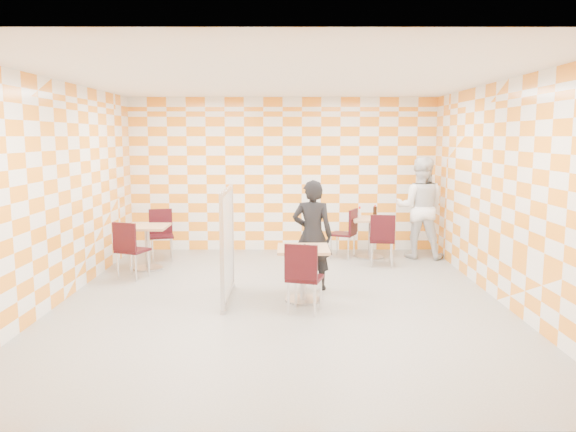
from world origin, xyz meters
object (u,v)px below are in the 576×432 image
object	(u,v)px
soda_bottle	(375,212)
sport_bottle	(360,212)
second_table	(371,231)
chair_second_front	(382,236)
empty_table	(147,240)
chair_second_side	(348,229)
partition	(227,244)
chair_empty_near	(129,246)
man_white	(420,208)
main_table	(303,265)
chair_empty_far	(161,230)
man_dark	(312,235)
chair_main_front	(303,273)

from	to	relation	value
soda_bottle	sport_bottle	bearing A→B (deg)	178.43
second_table	chair_second_front	bearing A→B (deg)	-83.13
empty_table	chair_second_front	xyz separation A→B (m)	(4.02, 0.15, 0.04)
chair_second_side	partition	bearing A→B (deg)	-126.03
sport_bottle	soda_bottle	bearing A→B (deg)	-1.57
chair_empty_near	man_white	bearing A→B (deg)	18.15
main_table	chair_second_side	distance (m)	2.87
partition	chair_second_front	bearing A→B (deg)	38.74
main_table	chair_empty_far	size ratio (longest dim) A/B	0.81
partition	soda_bottle	bearing A→B (deg)	48.95
second_table	empty_table	size ratio (longest dim) A/B	1.00
sport_bottle	main_table	bearing A→B (deg)	-111.43
main_table	chair_second_side	size ratio (longest dim) A/B	0.81
second_table	chair_second_front	world-z (taller)	chair_second_front
partition	man_dark	world-z (taller)	man_dark
chair_empty_far	man_white	size ratio (longest dim) A/B	0.49
main_table	second_table	world-z (taller)	same
main_table	partition	distance (m)	1.08
main_table	second_table	xyz separation A→B (m)	(1.33, 2.78, 0.00)
sport_bottle	chair_second_side	bearing A→B (deg)	-144.45
partition	sport_bottle	distance (m)	3.57
empty_table	chair_second_side	xyz separation A→B (m)	(3.50, 0.84, 0.04)
chair_main_front	man_dark	size ratio (longest dim) A/B	0.57
soda_bottle	chair_second_front	bearing A→B (deg)	-89.94
chair_main_front	chair_second_front	size ratio (longest dim) A/B	1.00
second_table	chair_main_front	size ratio (longest dim) A/B	0.81
empty_table	man_dark	xyz separation A→B (m)	(2.75, -1.26, 0.30)
main_table	chair_empty_near	bearing A→B (deg)	156.50
man_dark	sport_bottle	size ratio (longest dim) A/B	8.12
man_dark	sport_bottle	world-z (taller)	man_dark
empty_table	soda_bottle	bearing A→B (deg)	14.01
man_dark	chair_second_front	bearing A→B (deg)	-123.70
second_table	man_dark	size ratio (longest dim) A/B	0.46
man_dark	sport_bottle	bearing A→B (deg)	-105.16
second_table	empty_table	xyz separation A→B (m)	(-3.93, -0.89, 0.00)
chair_empty_far	man_white	xyz separation A→B (m)	(4.77, 0.16, 0.40)
chair_empty_far	chair_second_front	bearing A→B (deg)	-8.65
partition	man_white	world-z (taller)	man_white
chair_empty_near	man_dark	distance (m)	2.93
chair_second_front	partition	size ratio (longest dim) A/B	0.60
main_table	man_white	world-z (taller)	man_white
chair_empty_far	chair_second_side	bearing A→B (deg)	1.44
chair_second_side	second_table	bearing A→B (deg)	7.18
chair_main_front	chair_empty_near	xyz separation A→B (m)	(-2.69, 1.77, 0.00)
man_dark	chair_empty_far	bearing A→B (deg)	-28.60
chair_empty_far	man_dark	world-z (taller)	man_dark
man_white	soda_bottle	bearing A→B (deg)	8.41
second_table	man_white	world-z (taller)	man_white
chair_second_side	sport_bottle	size ratio (longest dim) A/B	4.62
second_table	man_white	distance (m)	1.01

